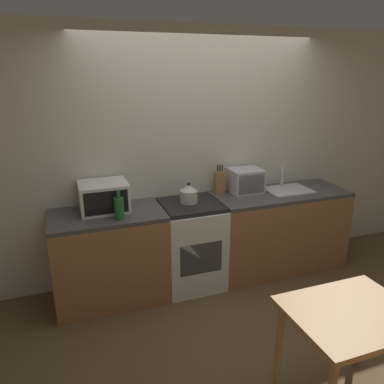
{
  "coord_description": "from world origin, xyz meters",
  "views": [
    {
      "loc": [
        -1.4,
        -2.6,
        2.17
      ],
      "look_at": [
        -0.24,
        0.62,
        1.05
      ],
      "focal_mm": 35.0,
      "sensor_mm": 36.0,
      "label": 1
    }
  ],
  "objects_px": {
    "kettle": "(189,194)",
    "dining_table": "(350,326)",
    "toaster_oven": "(245,181)",
    "stove_range": "(191,244)",
    "microwave": "(104,197)",
    "bottle": "(119,208)"
  },
  "relations": [
    {
      "from": "dining_table",
      "to": "stove_range",
      "type": "bearing_deg",
      "value": 103.89
    },
    {
      "from": "microwave",
      "to": "bottle",
      "type": "distance_m",
      "value": 0.28
    },
    {
      "from": "kettle",
      "to": "toaster_oven",
      "type": "xyz_separation_m",
      "value": [
        0.69,
        0.11,
        0.04
      ]
    },
    {
      "from": "bottle",
      "to": "dining_table",
      "type": "xyz_separation_m",
      "value": [
        1.18,
        -1.62,
        -0.39
      ]
    },
    {
      "from": "stove_range",
      "to": "toaster_oven",
      "type": "bearing_deg",
      "value": 11.55
    },
    {
      "from": "microwave",
      "to": "dining_table",
      "type": "distance_m",
      "value": 2.31
    },
    {
      "from": "bottle",
      "to": "toaster_oven",
      "type": "distance_m",
      "value": 1.45
    },
    {
      "from": "stove_range",
      "to": "kettle",
      "type": "relative_size",
      "value": 4.26
    },
    {
      "from": "stove_range",
      "to": "toaster_oven",
      "type": "height_order",
      "value": "toaster_oven"
    },
    {
      "from": "stove_range",
      "to": "dining_table",
      "type": "height_order",
      "value": "stove_range"
    },
    {
      "from": "microwave",
      "to": "toaster_oven",
      "type": "xyz_separation_m",
      "value": [
        1.51,
        0.04,
        -0.01
      ]
    },
    {
      "from": "stove_range",
      "to": "bottle",
      "type": "distance_m",
      "value": 0.94
    },
    {
      "from": "kettle",
      "to": "dining_table",
      "type": "xyz_separation_m",
      "value": [
        0.45,
        -1.81,
        -0.37
      ]
    },
    {
      "from": "kettle",
      "to": "dining_table",
      "type": "bearing_deg",
      "value": -76.02
    },
    {
      "from": "kettle",
      "to": "stove_range",
      "type": "bearing_deg",
      "value": -70.15
    },
    {
      "from": "kettle",
      "to": "microwave",
      "type": "height_order",
      "value": "microwave"
    },
    {
      "from": "toaster_oven",
      "to": "dining_table",
      "type": "distance_m",
      "value": 1.98
    },
    {
      "from": "stove_range",
      "to": "dining_table",
      "type": "xyz_separation_m",
      "value": [
        0.44,
        -1.78,
        0.17
      ]
    },
    {
      "from": "kettle",
      "to": "dining_table",
      "type": "relative_size",
      "value": 0.27
    },
    {
      "from": "kettle",
      "to": "toaster_oven",
      "type": "distance_m",
      "value": 0.7
    },
    {
      "from": "kettle",
      "to": "bottle",
      "type": "height_order",
      "value": "bottle"
    },
    {
      "from": "stove_range",
      "to": "kettle",
      "type": "bearing_deg",
      "value": 109.85
    }
  ]
}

